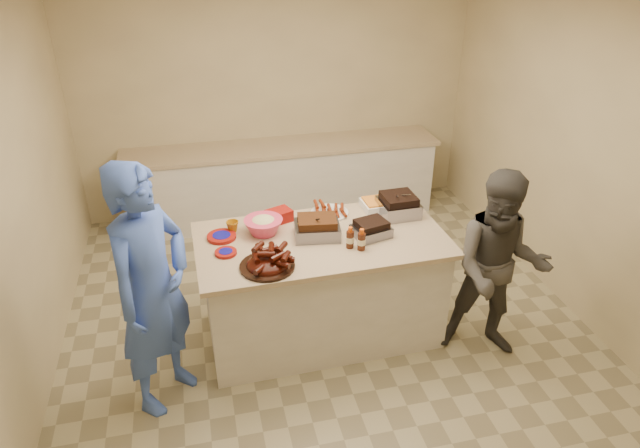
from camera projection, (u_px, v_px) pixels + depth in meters
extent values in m
cube|color=#47230F|center=(317.00, 236.00, 4.57)|extent=(0.39, 0.32, 0.11)
cube|color=black|center=(371.00, 236.00, 4.57)|extent=(0.32, 0.29, 0.08)
cube|color=gray|center=(398.00, 214.00, 4.90)|extent=(0.33, 0.33, 0.13)
cylinder|color=silver|center=(330.00, 214.00, 4.91)|extent=(0.36, 0.36, 0.05)
cube|color=orange|center=(381.00, 208.00, 5.00)|extent=(0.34, 0.26, 0.09)
cylinder|color=#3B180C|center=(361.00, 250.00, 4.39)|extent=(0.06, 0.06, 0.18)
cylinder|color=#3B180C|center=(350.00, 247.00, 4.42)|extent=(0.06, 0.06, 0.18)
cylinder|color=yellow|center=(299.00, 235.00, 4.58)|extent=(0.05, 0.05, 0.13)
imported|color=silver|center=(310.00, 226.00, 4.72)|extent=(0.13, 0.04, 0.13)
cylinder|color=maroon|center=(222.00, 238.00, 4.54)|extent=(0.24, 0.24, 0.03)
cylinder|color=maroon|center=(226.00, 254.00, 4.33)|extent=(0.17, 0.17, 0.02)
imported|color=#AF710C|center=(233.00, 231.00, 4.64)|extent=(0.10, 0.10, 0.10)
cube|color=maroon|center=(279.00, 221.00, 4.79)|extent=(0.24, 0.21, 0.10)
imported|color=#4063D0|center=(170.00, 392.00, 4.36)|extent=(1.91, 1.74, 0.46)
imported|color=#494641|center=(484.00, 347.00, 4.81)|extent=(1.32, 1.77, 0.61)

